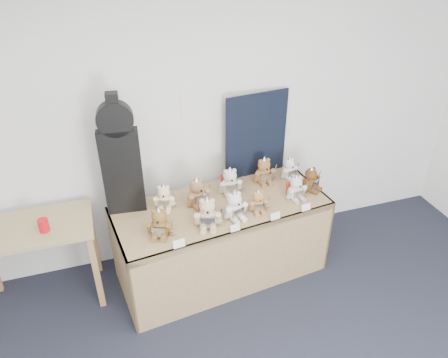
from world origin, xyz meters
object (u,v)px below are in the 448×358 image
object	(u,v)px
display_table	(225,225)
teddy_front_centre	(235,206)
teddy_front_right	(258,202)
teddy_front_far_left	(160,224)
teddy_front_far_right	(296,189)
guitar_case	(120,157)
red_cup	(44,225)
teddy_front_left	(207,214)
teddy_back_centre_right	(230,182)
teddy_front_end	(311,180)
teddy_back_right	(264,171)
side_table	(34,239)
teddy_back_left	(164,198)
teddy_back_end	(289,169)
teddy_back_centre_left	(197,193)

from	to	relation	value
display_table	teddy_front_centre	world-z (taller)	teddy_front_centre
display_table	teddy_front_right	distance (m)	0.38
teddy_front_far_left	teddy_front_far_right	world-z (taller)	teddy_front_far_left
teddy_front_far_left	guitar_case	bearing A→B (deg)	136.82
display_table	teddy_front_right	world-z (taller)	teddy_front_right
teddy_front_right	teddy_front_far_right	xyz separation A→B (m)	(0.39, 0.08, 0.01)
guitar_case	red_cup	distance (m)	0.80
teddy_front_left	display_table	bearing A→B (deg)	52.41
teddy_front_far_left	teddy_back_centre_right	world-z (taller)	teddy_back_centre_right
teddy_front_left	red_cup	bearing A→B (deg)	179.51
display_table	red_cup	distance (m)	1.48
teddy_front_end	teddy_back_right	distance (m)	0.44
teddy_front_right	teddy_back_centre_right	xyz separation A→B (m)	(-0.14, 0.33, 0.02)
side_table	teddy_front_far_left	distance (m)	1.08
teddy_back_right	teddy_front_left	bearing A→B (deg)	-146.89
teddy_front_left	side_table	bearing A→B (deg)	176.89
teddy_back_left	teddy_back_centre_right	distance (m)	0.61
red_cup	teddy_front_far_right	size ratio (longest dim) A/B	0.43
display_table	teddy_back_right	bearing A→B (deg)	26.52
guitar_case	teddy_back_end	distance (m)	1.59
teddy_front_centre	teddy_back_left	size ratio (longest dim) A/B	1.10
teddy_back_right	teddy_back_end	distance (m)	0.26
side_table	teddy_front_right	xyz separation A→B (m)	(1.83, -0.32, 0.19)
side_table	guitar_case	distance (m)	0.99
guitar_case	teddy_front_far_right	xyz separation A→B (m)	(1.44, -0.28, -0.41)
teddy_front_end	teddy_back_left	bearing A→B (deg)	140.67
teddy_front_far_right	teddy_back_right	size ratio (longest dim) A/B	0.91
teddy_front_far_right	teddy_back_end	world-z (taller)	teddy_front_far_right
teddy_back_centre_left	teddy_back_centre_right	size ratio (longest dim) A/B	1.04
side_table	teddy_front_far_right	world-z (taller)	teddy_front_far_right
teddy_back_right	teddy_back_centre_left	bearing A→B (deg)	-167.97
teddy_front_end	teddy_back_centre_left	xyz separation A→B (m)	(-1.04, 0.09, 0.01)
teddy_back_left	teddy_back_centre_right	bearing A→B (deg)	19.34
teddy_back_left	teddy_front_left	bearing A→B (deg)	-36.43
teddy_front_left	teddy_front_end	distance (m)	1.06
teddy_front_right	teddy_back_centre_left	world-z (taller)	teddy_back_centre_left
teddy_front_right	teddy_back_end	world-z (taller)	teddy_back_end
teddy_front_left	teddy_back_left	distance (m)	0.45
red_cup	teddy_front_far_left	world-z (taller)	teddy_front_far_left
teddy_front_far_right	teddy_front_end	xyz separation A→B (m)	(0.19, 0.08, 0.00)
teddy_front_end	teddy_back_centre_left	size ratio (longest dim) A/B	0.87
teddy_back_centre_left	teddy_back_centre_right	xyz separation A→B (m)	(0.32, 0.09, -0.01)
teddy_front_centre	teddy_front_right	xyz separation A→B (m)	(0.22, 0.03, -0.02)
teddy_front_left	teddy_back_right	world-z (taller)	teddy_front_left
teddy_front_centre	teddy_back_centre_left	xyz separation A→B (m)	(-0.25, 0.27, 0.01)
teddy_front_right	teddy_front_left	bearing A→B (deg)	-168.64
teddy_back_left	teddy_back_centre_left	size ratio (longest dim) A/B	0.86
teddy_front_far_left	teddy_back_centre_right	bearing A→B (deg)	50.20
teddy_back_centre_right	teddy_back_end	distance (m)	0.62
teddy_front_centre	display_table	bearing A→B (deg)	98.35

